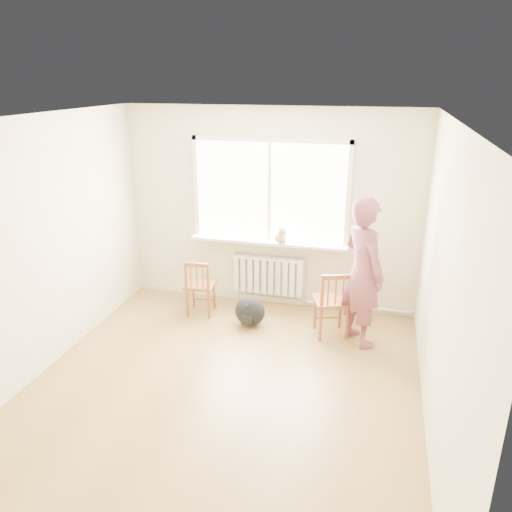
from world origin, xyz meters
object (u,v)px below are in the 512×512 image
Objects in this scene: chair_left at (200,287)px; backpack at (250,311)px; person at (363,272)px; cat at (282,235)px; chair_right at (332,304)px.

backpack is (0.73, -0.14, -0.20)m from chair_left.
person reaches higher than chair_left.
person is 4.59× the size of backpack.
backpack is (-1.38, 0.06, -0.70)m from person.
person reaches higher than backpack.
person is at bearing -2.54° from backpack.
chair_left is 1.29m from cat.
chair_right is at bearing 170.05° from chair_left.
cat is 1.09× the size of backpack.
person is 1.29m from cat.
cat is at bearing -161.10° from chair_left.
chair_left is 0.77m from backpack.
person is at bearing -46.80° from cat.
chair_right is at bearing -54.63° from cat.
cat reaches higher than chair_left.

